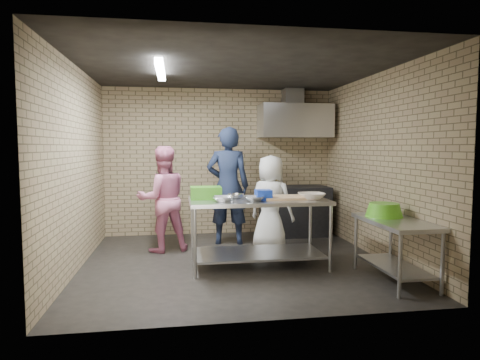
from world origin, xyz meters
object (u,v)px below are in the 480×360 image
Objects in this scene: woman_pink at (163,199)px; stove at (295,211)px; man_navy at (228,186)px; bottle_red at (295,125)px; bottle_green at (315,126)px; side_counter at (395,250)px; woman_white at (271,203)px; green_crate at (206,193)px; prep_table at (258,233)px; blue_tub at (263,195)px; green_basin at (384,210)px.

stove is at bearing -175.62° from woman_pink.
stove is 1.49m from man_navy.
bottle_red reaches higher than bottle_green.
bottle_red is (-0.40, 2.99, 1.65)m from side_counter.
bottle_red reaches higher than man_navy.
bottle_green is 0.10× the size of woman_white.
man_navy reaches higher than side_counter.
woman_white is (-1.15, -1.28, -1.27)m from bottle_green.
prep_table is at bearing -9.73° from green_crate.
stove is at bearing -101.77° from bottle_red.
bottle_red is (1.82, 2.00, 1.02)m from green_crate.
man_navy is at bearing 101.04° from blue_tub.
green_crate is 0.78m from blue_tub.
stove reaches higher than side_counter.
side_counter is 3.44m from bottle_red.
woman_pink is (-2.37, -0.85, 0.37)m from stove.
woman_pink reaches higher than green_crate.
stove is 6.67× the size of bottle_red.
green_crate reaches higher than stove.
blue_tub reaches higher than green_basin.
prep_table is at bearing -125.55° from bottle_green.
green_basin is (2.20, -0.74, -0.17)m from green_crate.
green_basin reaches higher than side_counter.
bottle_red is at bearing 97.62° from side_counter.
blue_tub is at bearing -63.43° from prep_table.
man_navy is 1.19× the size of woman_pink.
green_basin is at bearing 166.64° from woman_white.
woman_white reaches higher than green_crate.
prep_table is 1.66m from green_basin.
bottle_green is 2.17m from man_navy.
stove is 2.29m from blue_tub.
bottle_green is 3.25m from woman_pink.
green_crate is at bearing 170.27° from prep_table.
green_crate is at bearing -137.90° from bottle_green.
stove is 0.80× the size of woman_white.
green_crate reaches higher than prep_table.
green_crate is 1.11m from woman_pink.
woman_pink is at bearing 123.62° from green_crate.
prep_table is 1.75m from side_counter.
stove is 2.57m from green_basin.
green_crate is at bearing 108.31° from woman_pink.
green_crate is 2.28× the size of bottle_red.
bottle_green is (1.47, 2.22, 1.02)m from blue_tub.
side_counter is 0.52m from green_basin.
stove is 1.65m from bottle_green.
stove is (1.07, 1.88, -0.01)m from prep_table.
side_counter is (1.52, -0.87, -0.09)m from prep_table.
woman_white is at bearing 34.04° from green_crate.
woman_white is at bearing -120.26° from bottle_red.
bottle_green is at bearing 0.00° from bottle_red.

